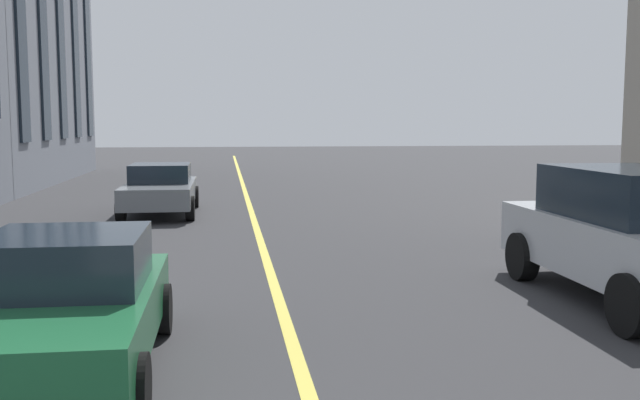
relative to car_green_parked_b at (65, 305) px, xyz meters
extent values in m
cube|color=#D8C64C|center=(6.80, -2.34, -0.70)|extent=(80.00, 0.16, 0.01)
cube|color=#1E6038|center=(-0.05, 0.00, -0.12)|extent=(3.90, 1.75, 0.55)
cube|color=#19232D|center=(0.15, 0.00, 0.43)|extent=(1.64, 1.54, 0.55)
cylinder|color=black|center=(-1.34, -0.84, -0.40)|extent=(0.60, 0.21, 0.60)
cylinder|color=black|center=(1.24, -0.84, -0.40)|extent=(0.60, 0.21, 0.60)
cylinder|color=black|center=(1.24, 0.84, -0.40)|extent=(0.60, 0.21, 0.60)
cube|color=slate|center=(12.63, 0.14, -0.10)|extent=(4.40, 1.80, 0.55)
cube|color=#19232D|center=(12.85, 0.14, 0.42)|extent=(1.85, 1.58, 0.50)
cylinder|color=black|center=(11.18, -0.72, -0.38)|extent=(0.64, 0.22, 0.64)
cylinder|color=black|center=(11.18, 1.01, -0.38)|extent=(0.64, 0.22, 0.64)
cylinder|color=black|center=(14.09, -0.72, -0.38)|extent=(0.64, 0.22, 0.64)
cylinder|color=black|center=(14.09, 1.01, -0.38)|extent=(0.64, 0.22, 0.64)
cube|color=#B7BABF|center=(1.92, -7.24, 0.08)|extent=(4.70, 1.95, 0.80)
cube|color=#19232D|center=(1.92, -7.24, 0.83)|extent=(2.58, 1.72, 0.70)
cylinder|color=black|center=(3.47, -6.31, -0.32)|extent=(0.76, 0.27, 0.76)
cylinder|color=black|center=(3.47, -8.18, -0.32)|extent=(0.76, 0.27, 0.76)
cylinder|color=black|center=(0.37, -6.31, -0.32)|extent=(0.76, 0.27, 0.76)
cube|color=#19232D|center=(21.37, 5.11, 6.09)|extent=(1.10, 0.10, 9.93)
cube|color=#19232D|center=(24.40, 5.11, 6.09)|extent=(1.10, 0.10, 9.93)
cube|color=#19232D|center=(27.43, 5.11, 6.09)|extent=(1.10, 0.10, 9.93)
cube|color=#19232D|center=(30.46, 5.11, 6.09)|extent=(1.10, 0.10, 9.93)
camera|label=1|loc=(-7.25, -1.60, 1.81)|focal=40.13mm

